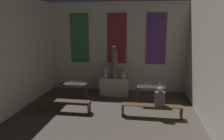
{
  "coord_description": "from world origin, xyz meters",
  "views": [
    {
      "loc": [
        1.43,
        0.44,
        3.41
      ],
      "look_at": [
        0.0,
        9.9,
        1.43
      ],
      "focal_mm": 35.0,
      "sensor_mm": 36.0,
      "label": 1
    }
  ],
  "objects_px": {
    "altar": "(114,86)",
    "candle_rack_left": "(73,86)",
    "flower_vase_left": "(105,72)",
    "statue": "(114,63)",
    "candle_rack_right": "(151,89)",
    "person_seated": "(160,97)",
    "pew_back_left": "(63,103)",
    "pew_back_right": "(152,108)",
    "flower_vase_right": "(124,72)"
  },
  "relations": [
    {
      "from": "altar",
      "to": "candle_rack_left",
      "type": "distance_m",
      "value": 2.05
    },
    {
      "from": "flower_vase_left",
      "to": "candle_rack_left",
      "type": "height_order",
      "value": "flower_vase_left"
    },
    {
      "from": "statue",
      "to": "candle_rack_right",
      "type": "xyz_separation_m",
      "value": [
        1.74,
        -1.06,
        -0.92
      ]
    },
    {
      "from": "candle_rack_left",
      "to": "candle_rack_right",
      "type": "xyz_separation_m",
      "value": [
        3.49,
        0.0,
        0.0
      ]
    },
    {
      "from": "statue",
      "to": "person_seated",
      "type": "distance_m",
      "value": 3.26
    },
    {
      "from": "statue",
      "to": "pew_back_left",
      "type": "relative_size",
      "value": 0.7
    },
    {
      "from": "statue",
      "to": "pew_back_right",
      "type": "distance_m",
      "value": 3.23
    },
    {
      "from": "flower_vase_right",
      "to": "candle_rack_right",
      "type": "bearing_deg",
      "value": -39.22
    },
    {
      "from": "flower_vase_right",
      "to": "pew_back_right",
      "type": "bearing_deg",
      "value": -61.8
    },
    {
      "from": "statue",
      "to": "flower_vase_right",
      "type": "xyz_separation_m",
      "value": [
        0.45,
        0.0,
        -0.44
      ]
    },
    {
      "from": "altar",
      "to": "pew_back_right",
      "type": "bearing_deg",
      "value": -54.14
    },
    {
      "from": "flower_vase_left",
      "to": "flower_vase_right",
      "type": "relative_size",
      "value": 1.0
    },
    {
      "from": "pew_back_left",
      "to": "person_seated",
      "type": "relative_size",
      "value": 3.1
    },
    {
      "from": "altar",
      "to": "pew_back_left",
      "type": "distance_m",
      "value": 2.98
    },
    {
      "from": "statue",
      "to": "candle_rack_right",
      "type": "height_order",
      "value": "statue"
    },
    {
      "from": "candle_rack_left",
      "to": "altar",
      "type": "bearing_deg",
      "value": 31.23
    },
    {
      "from": "statue",
      "to": "pew_back_left",
      "type": "distance_m",
      "value": 3.23
    },
    {
      "from": "statue",
      "to": "flower_vase_right",
      "type": "distance_m",
      "value": 0.63
    },
    {
      "from": "candle_rack_left",
      "to": "pew_back_right",
      "type": "distance_m",
      "value": 3.76
    },
    {
      "from": "statue",
      "to": "flower_vase_left",
      "type": "bearing_deg",
      "value": 180.0
    },
    {
      "from": "pew_back_right",
      "to": "person_seated",
      "type": "height_order",
      "value": "person_seated"
    },
    {
      "from": "statue",
      "to": "candle_rack_left",
      "type": "bearing_deg",
      "value": -148.77
    },
    {
      "from": "altar",
      "to": "candle_rack_left",
      "type": "bearing_deg",
      "value": -148.77
    },
    {
      "from": "flower_vase_left",
      "to": "pew_back_left",
      "type": "bearing_deg",
      "value": -118.2
    },
    {
      "from": "pew_back_right",
      "to": "flower_vase_right",
      "type": "bearing_deg",
      "value": 118.2
    },
    {
      "from": "candle_rack_right",
      "to": "pew_back_right",
      "type": "relative_size",
      "value": 0.54
    },
    {
      "from": "pew_back_right",
      "to": "person_seated",
      "type": "xyz_separation_m",
      "value": [
        0.29,
        0.0,
        0.44
      ]
    },
    {
      "from": "candle_rack_right",
      "to": "candle_rack_left",
      "type": "bearing_deg",
      "value": -179.99
    },
    {
      "from": "flower_vase_left",
      "to": "pew_back_left",
      "type": "xyz_separation_m",
      "value": [
        -1.29,
        -2.41,
        -0.82
      ]
    },
    {
      "from": "altar",
      "to": "candle_rack_left",
      "type": "height_order",
      "value": "candle_rack_left"
    },
    {
      "from": "statue",
      "to": "person_seated",
      "type": "xyz_separation_m",
      "value": [
        2.03,
        -2.41,
        -0.83
      ]
    },
    {
      "from": "altar",
      "to": "candle_rack_right",
      "type": "xyz_separation_m",
      "value": [
        1.74,
        -1.06,
        0.26
      ]
    },
    {
      "from": "altar",
      "to": "statue",
      "type": "xyz_separation_m",
      "value": [
        0.0,
        0.0,
        1.17
      ]
    },
    {
      "from": "person_seated",
      "to": "pew_back_left",
      "type": "bearing_deg",
      "value": 180.0
    },
    {
      "from": "altar",
      "to": "statue",
      "type": "bearing_deg",
      "value": 0.0
    },
    {
      "from": "candle_rack_left",
      "to": "person_seated",
      "type": "xyz_separation_m",
      "value": [
        3.77,
        -1.36,
        0.09
      ]
    },
    {
      "from": "statue",
      "to": "flower_vase_right",
      "type": "bearing_deg",
      "value": 0.0
    },
    {
      "from": "candle_rack_right",
      "to": "person_seated",
      "type": "bearing_deg",
      "value": -78.11
    },
    {
      "from": "flower_vase_right",
      "to": "candle_rack_right",
      "type": "xyz_separation_m",
      "value": [
        1.29,
        -1.06,
        -0.48
      ]
    },
    {
      "from": "flower_vase_right",
      "to": "candle_rack_left",
      "type": "height_order",
      "value": "flower_vase_right"
    },
    {
      "from": "flower_vase_right",
      "to": "altar",
      "type": "bearing_deg",
      "value": 180.0
    },
    {
      "from": "flower_vase_left",
      "to": "person_seated",
      "type": "distance_m",
      "value": 3.48
    },
    {
      "from": "flower_vase_right",
      "to": "pew_back_left",
      "type": "height_order",
      "value": "flower_vase_right"
    },
    {
      "from": "flower_vase_left",
      "to": "pew_back_left",
      "type": "relative_size",
      "value": 0.22
    },
    {
      "from": "person_seated",
      "to": "pew_back_right",
      "type": "bearing_deg",
      "value": 180.0
    },
    {
      "from": "pew_back_right",
      "to": "pew_back_left",
      "type": "bearing_deg",
      "value": 180.0
    },
    {
      "from": "flower_vase_right",
      "to": "statue",
      "type": "bearing_deg",
      "value": 180.0
    },
    {
      "from": "flower_vase_left",
      "to": "statue",
      "type": "bearing_deg",
      "value": 0.0
    },
    {
      "from": "flower_vase_right",
      "to": "person_seated",
      "type": "xyz_separation_m",
      "value": [
        1.58,
        -2.41,
        -0.39
      ]
    },
    {
      "from": "flower_vase_left",
      "to": "candle_rack_right",
      "type": "height_order",
      "value": "flower_vase_left"
    }
  ]
}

